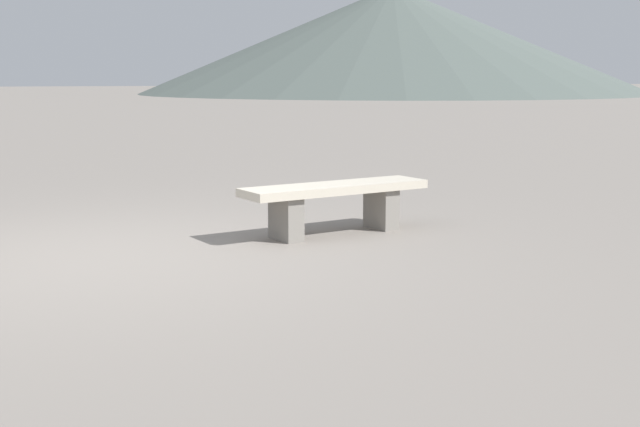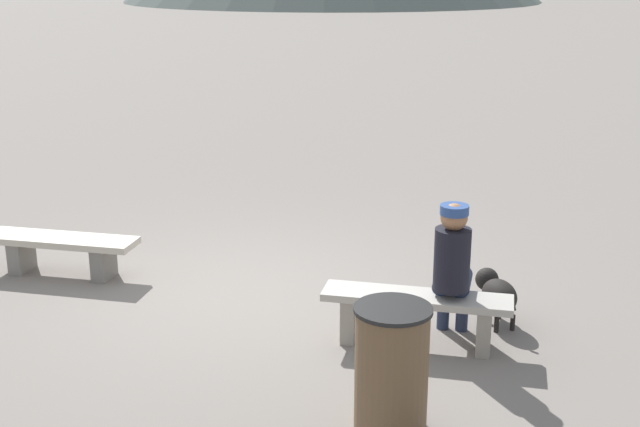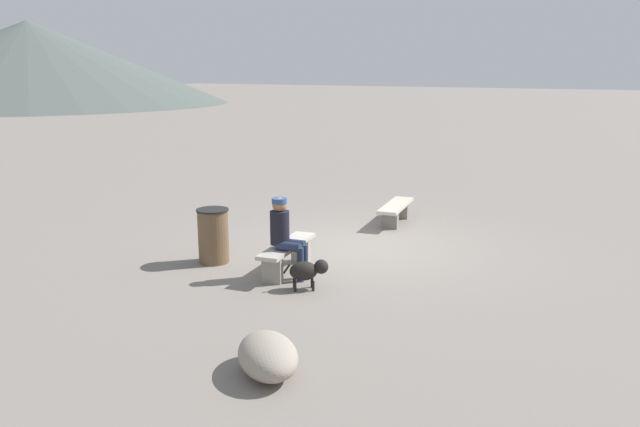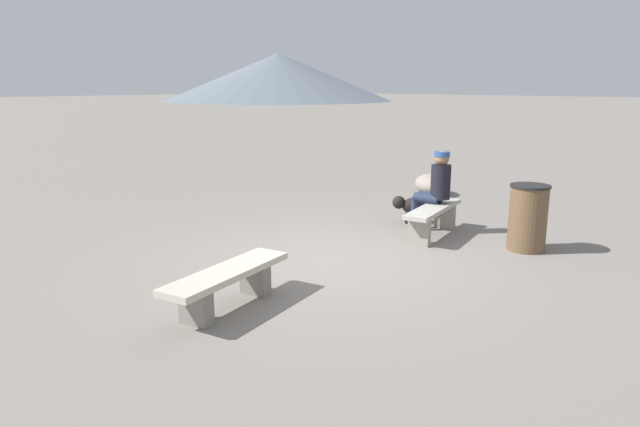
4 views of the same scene
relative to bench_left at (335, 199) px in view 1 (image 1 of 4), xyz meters
The scene contains 3 objects.
ground 2.03m from the bench_left, ahead, with size 210.00×210.00×0.06m, color gray.
bench_left is the anchor object (origin of this frame).
distant_peak_0 56.89m from the bench_left, 115.48° to the right, with size 37.68×37.68×7.87m, color #4C5651.
Camera 1 is at (0.51, 6.04, 1.31)m, focal length 46.56 mm.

